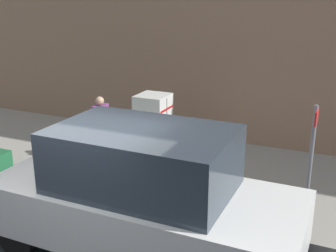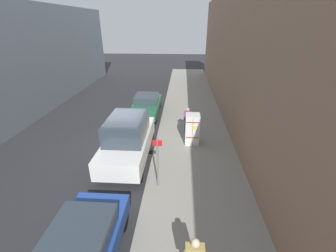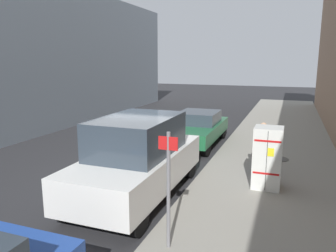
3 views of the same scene
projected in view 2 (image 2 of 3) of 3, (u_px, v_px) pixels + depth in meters
name	position (u px, v px, depth m)	size (l,w,h in m)	color
ground_plane	(121.00, 148.00, 12.29)	(80.00, 80.00, 0.00)	#28282B
sidewalk_slab	(194.00, 149.00, 12.03)	(4.29, 44.00, 0.16)	gray
building_facade_near	(274.00, 73.00, 10.11)	(2.45, 39.60, 8.34)	#937056
discarded_refrigerator	(192.00, 129.00, 12.11)	(0.75, 0.71, 1.69)	silver
manhole_cover	(194.00, 122.00, 15.05)	(0.70, 0.70, 0.02)	#47443F
street_sign_post	(158.00, 160.00, 8.67)	(0.36, 0.07, 2.20)	slate
pedestrian_walking_far	(187.00, 119.00, 13.29)	(0.45, 0.22, 1.57)	#2D5193
parked_sedan_green	(146.00, 105.00, 16.45)	(1.84, 4.42, 1.42)	#1E6038
parked_van_white	(128.00, 139.00, 10.98)	(2.00, 4.93, 2.16)	silver
parked_hatchback_blue	(81.00, 250.00, 5.97)	(1.76, 4.10, 1.46)	#23479E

